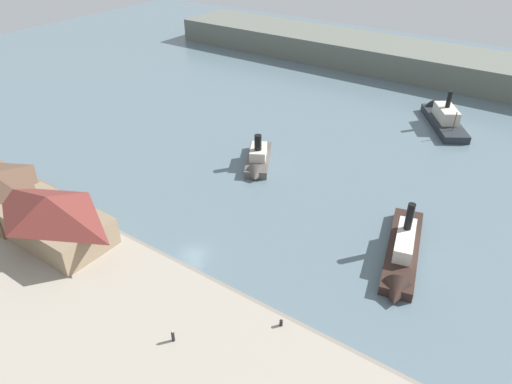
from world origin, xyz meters
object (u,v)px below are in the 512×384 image
at_px(ferry_shed_east_terminal, 51,217).
at_px(ferry_approaching_east, 402,257).
at_px(mooring_post_center_west, 281,323).
at_px(ferry_near_quay, 258,161).
at_px(pedestrian_near_cart, 173,336).
at_px(ferry_approaching_west, 442,116).

xyz_separation_m(ferry_shed_east_terminal, ferry_approaching_east, (48.92, 27.45, -3.87)).
height_order(mooring_post_center_west, ferry_near_quay, ferry_near_quay).
distance_m(ferry_shed_east_terminal, pedestrian_near_cart, 31.25).
bearing_deg(ferry_shed_east_terminal, ferry_approaching_west, 66.09).
relative_size(mooring_post_center_west, ferry_near_quay, 0.06).
relative_size(pedestrian_near_cart, ferry_approaching_west, 0.08).
xyz_separation_m(pedestrian_near_cart, ferry_near_quay, (-17.93, 44.95, -0.60)).
bearing_deg(ferry_approaching_east, ferry_approaching_west, 100.46).
height_order(ferry_approaching_east, ferry_near_quay, ferry_approaching_east).
relative_size(ferry_shed_east_terminal, ferry_approaching_east, 0.86).
bearing_deg(pedestrian_near_cart, ferry_approaching_west, 85.34).
relative_size(ferry_shed_east_terminal, ferry_near_quay, 1.30).
distance_m(mooring_post_center_west, ferry_near_quay, 44.79).
xyz_separation_m(ferry_approaching_east, ferry_near_quay, (-36.12, 12.80, 0.01)).
relative_size(pedestrian_near_cart, ferry_near_quay, 0.11).
height_order(ferry_approaching_west, ferry_near_quay, ferry_approaching_west).
distance_m(pedestrian_near_cart, mooring_post_center_west, 14.01).
height_order(ferry_shed_east_terminal, pedestrian_near_cart, ferry_shed_east_terminal).
xyz_separation_m(ferry_shed_east_terminal, ferry_approaching_west, (38.11, 85.98, -3.63)).
height_order(ferry_shed_east_terminal, ferry_approaching_west, ferry_shed_east_terminal).
bearing_deg(mooring_post_center_west, ferry_shed_east_terminal, -172.75).
distance_m(ferry_shed_east_terminal, ferry_approaching_west, 94.11).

